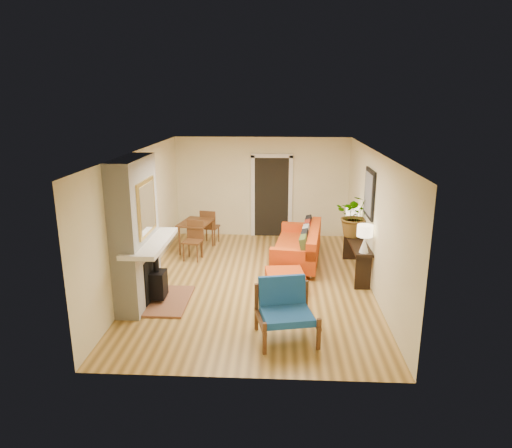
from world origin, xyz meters
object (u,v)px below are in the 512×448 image
(dining_table, at_px, (199,228))
(lamp_far, at_px, (352,215))
(houseplant, at_px, (356,215))
(lamp_near, at_px, (365,235))
(ottoman, at_px, (285,279))
(sofa, at_px, (301,246))
(blue_chair, at_px, (285,306))
(console_table, at_px, (357,247))

(dining_table, xyz_separation_m, lamp_far, (3.52, -0.52, 0.48))
(houseplant, bearing_deg, lamp_near, -89.45)
(ottoman, relative_size, houseplant, 0.85)
(lamp_near, distance_m, houseplant, 1.06)
(sofa, relative_size, dining_table, 1.36)
(blue_chair, xyz_separation_m, lamp_far, (1.51, 3.43, 0.58))
(houseplant, bearing_deg, sofa, 163.49)
(dining_table, bearing_deg, ottoman, -47.13)
(blue_chair, height_order, lamp_near, lamp_near)
(dining_table, bearing_deg, lamp_far, -8.35)
(ottoman, distance_m, blue_chair, 1.79)
(sofa, bearing_deg, console_table, -28.39)
(lamp_far, bearing_deg, lamp_near, -90.00)
(sofa, relative_size, lamp_far, 4.24)
(dining_table, bearing_deg, lamp_near, -30.14)
(console_table, bearing_deg, lamp_near, -90.00)
(sofa, xyz_separation_m, lamp_near, (1.12, -1.38, 0.68))
(lamp_near, bearing_deg, houseplant, 90.55)
(blue_chair, bearing_deg, lamp_near, 51.62)
(console_table, xyz_separation_m, lamp_far, (0.00, 0.75, 0.49))
(sofa, distance_m, blue_chair, 3.31)
(ottoman, height_order, dining_table, dining_table)
(sofa, distance_m, lamp_far, 1.32)
(ottoman, xyz_separation_m, lamp_far, (1.49, 1.67, 0.86))
(ottoman, bearing_deg, blue_chair, -90.63)
(blue_chair, xyz_separation_m, houseplant, (1.50, 2.96, 0.70))
(sofa, xyz_separation_m, ottoman, (-0.37, -1.52, -0.17))
(lamp_far, bearing_deg, console_table, -90.00)
(sofa, bearing_deg, dining_table, 164.52)
(dining_table, distance_m, lamp_far, 3.59)
(blue_chair, distance_m, lamp_far, 3.79)
(lamp_near, xyz_separation_m, lamp_far, (0.00, 1.53, 0.00))
(ottoman, height_order, console_table, console_table)
(console_table, xyz_separation_m, houseplant, (-0.01, 0.28, 0.61))
(blue_chair, relative_size, dining_table, 0.60)
(ottoman, xyz_separation_m, lamp_near, (1.49, 0.14, 0.86))
(lamp_near, distance_m, lamp_far, 1.53)
(dining_table, height_order, houseplant, houseplant)
(blue_chair, relative_size, lamp_near, 1.87)
(sofa, height_order, console_table, sofa)
(sofa, height_order, ottoman, sofa)
(console_table, bearing_deg, houseplant, 92.07)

